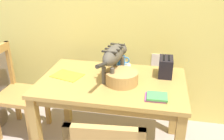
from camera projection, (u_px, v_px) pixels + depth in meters
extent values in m
cube|color=#EDDD72|center=(123.00, 8.00, 2.58)|extent=(4.81, 0.10, 2.50)
cube|color=white|center=(159.00, 61.00, 2.68)|extent=(0.16, 0.01, 0.16)
cube|color=#AF8844|center=(112.00, 82.00, 2.19)|extent=(1.27, 0.81, 0.03)
cube|color=#A17D3E|center=(112.00, 88.00, 2.21)|extent=(1.19, 0.73, 0.07)
cube|color=#AF8844|center=(37.00, 133.00, 2.13)|extent=(0.07, 0.07, 0.70)
cube|color=#AF8844|center=(66.00, 93.00, 2.76)|extent=(0.07, 0.07, 0.70)
cube|color=#AF8844|center=(175.00, 104.00, 2.55)|extent=(0.07, 0.07, 0.70)
ellipsoid|color=#514A3E|center=(114.00, 55.00, 2.15)|extent=(0.19, 0.42, 0.15)
cube|color=#2C2922|center=(110.00, 52.00, 2.04)|extent=(0.13, 0.04, 0.01)
cube|color=#2C2922|center=(112.00, 49.00, 2.10)|extent=(0.13, 0.04, 0.01)
cube|color=#2C2922|center=(115.00, 47.00, 2.17)|extent=(0.13, 0.04, 0.01)
cube|color=#2C2922|center=(118.00, 44.00, 2.23)|extent=(0.13, 0.04, 0.01)
cylinder|color=#514A3E|center=(115.00, 63.00, 2.35)|extent=(0.04, 0.04, 0.15)
cylinder|color=#514A3E|center=(122.00, 64.00, 2.32)|extent=(0.04, 0.04, 0.15)
cylinder|color=#514A3E|center=(104.00, 75.00, 2.10)|extent=(0.04, 0.04, 0.15)
cylinder|color=#514A3E|center=(112.00, 77.00, 2.08)|extent=(0.04, 0.04, 0.15)
sphere|color=#514A3E|center=(122.00, 49.00, 2.37)|extent=(0.10, 0.10, 0.10)
cone|color=#514A3E|center=(119.00, 45.00, 2.36)|extent=(0.04, 0.04, 0.04)
cone|color=#514A3E|center=(124.00, 45.00, 2.35)|extent=(0.04, 0.04, 0.04)
cylinder|color=#2C2922|center=(102.00, 65.00, 1.90)|extent=(0.06, 0.19, 0.07)
cylinder|color=beige|center=(121.00, 67.00, 2.42)|extent=(0.19, 0.19, 0.04)
cylinder|color=#307BC9|center=(121.00, 60.00, 2.40)|extent=(0.08, 0.08, 0.09)
torus|color=#307BC9|center=(126.00, 60.00, 2.38)|extent=(0.07, 0.01, 0.07)
cube|color=yellow|center=(67.00, 75.00, 2.27)|extent=(0.31, 0.25, 0.01)
cube|color=#9C489B|center=(155.00, 97.00, 1.90)|extent=(0.16, 0.14, 0.01)
cube|color=#469F54|center=(157.00, 96.00, 1.89)|extent=(0.16, 0.14, 0.02)
cylinder|color=tan|center=(122.00, 78.00, 2.11)|extent=(0.28, 0.28, 0.11)
cylinder|color=brown|center=(122.00, 77.00, 2.11)|extent=(0.23, 0.23, 0.09)
cube|color=black|center=(166.00, 67.00, 2.25)|extent=(0.12, 0.20, 0.17)
cube|color=black|center=(164.00, 58.00, 2.22)|extent=(0.02, 0.14, 0.01)
cube|color=black|center=(169.00, 58.00, 2.21)|extent=(0.02, 0.14, 0.01)
cube|color=#B4894A|center=(104.00, 134.00, 1.25)|extent=(0.42, 0.08, 0.08)
cube|color=#B48543|center=(20.00, 95.00, 2.54)|extent=(0.43, 0.43, 0.04)
cube|color=#B48543|center=(10.00, 63.00, 2.65)|extent=(0.04, 0.04, 0.48)
cube|color=#B48543|center=(47.00, 107.00, 2.77)|extent=(0.04, 0.04, 0.42)
cube|color=#B48543|center=(30.00, 127.00, 2.43)|extent=(0.04, 0.04, 0.42)
cube|color=#B48543|center=(17.00, 103.00, 2.84)|extent=(0.04, 0.04, 0.42)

